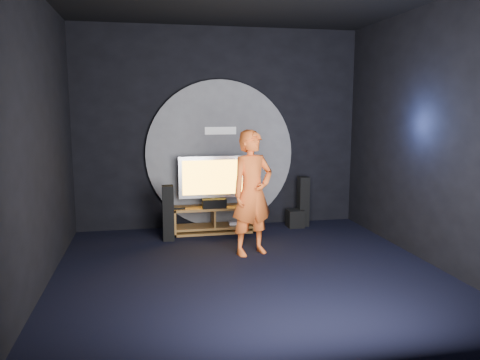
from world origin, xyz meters
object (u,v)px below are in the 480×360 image
Objects in this scene: subwoofer at (295,218)px; tower_speaker_right at (303,201)px; media_console at (214,221)px; tv at (213,179)px; player at (252,193)px; tower_speaker_left at (168,213)px.

tower_speaker_right is at bearing 19.97° from subwoofer.
media_console is 1.54× the size of tower_speaker_right.
subwoofer is (1.48, 0.06, -0.04)m from media_console.
tower_speaker_right reaches higher than subwoofer.
media_console is 1.67m from tower_speaker_right.
tower_speaker_right is at bearing 1.96° from tv.
player reaches higher than subwoofer.
tv is 1.29× the size of tower_speaker_left.
tower_speaker_left is 2.85× the size of subwoofer.
tower_speaker_right is (1.65, 0.06, -0.47)m from tv.
tower_speaker_left reaches higher than media_console.
player is at bearing -73.83° from media_console.
subwoofer is at bearing 30.91° from player.
media_console is 0.90m from tower_speaker_left.
player reaches higher than tower_speaker_left.
tower_speaker_right is (1.64, 0.12, 0.25)m from media_console.
player is (0.38, -1.37, -0.01)m from tv.
tower_speaker_left is 2.32m from subwoofer.
media_console is 0.73m from tv.
tv is at bearing 96.10° from media_console.
tower_speaker_left is 2.48m from tower_speaker_right.
player is (-1.27, -1.43, 0.46)m from tower_speaker_right.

